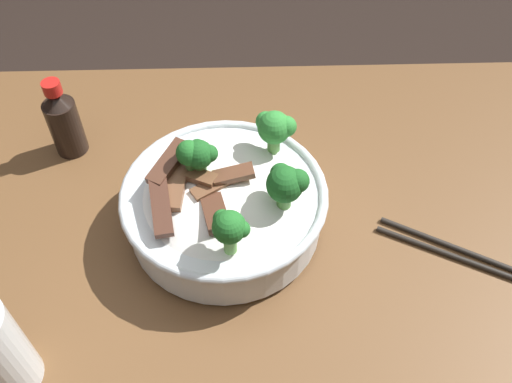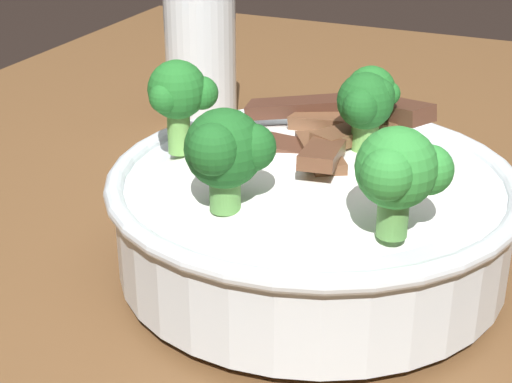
# 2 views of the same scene
# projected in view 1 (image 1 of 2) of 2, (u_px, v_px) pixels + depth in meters

# --- Properties ---
(dining_table) EXTENTS (1.18, 0.83, 0.83)m
(dining_table) POSITION_uv_depth(u_px,v_px,m) (185.00, 334.00, 0.81)
(dining_table) COLOR brown
(dining_table) RESTS_ON ground
(rice_bowl) EXTENTS (0.26, 0.26, 0.13)m
(rice_bowl) POSITION_uv_depth(u_px,v_px,m) (226.00, 201.00, 0.70)
(rice_bowl) COLOR silver
(rice_bowl) RESTS_ON dining_table
(chopsticks_pair) EXTENTS (0.21, 0.13, 0.01)m
(chopsticks_pair) POSITION_uv_depth(u_px,v_px,m) (465.00, 256.00, 0.70)
(chopsticks_pair) COLOR #28231E
(chopsticks_pair) RESTS_ON dining_table
(soy_sauce_bottle) EXTENTS (0.05, 0.05, 0.12)m
(soy_sauce_bottle) POSITION_uv_depth(u_px,v_px,m) (64.00, 121.00, 0.79)
(soy_sauce_bottle) COLOR black
(soy_sauce_bottle) RESTS_ON dining_table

